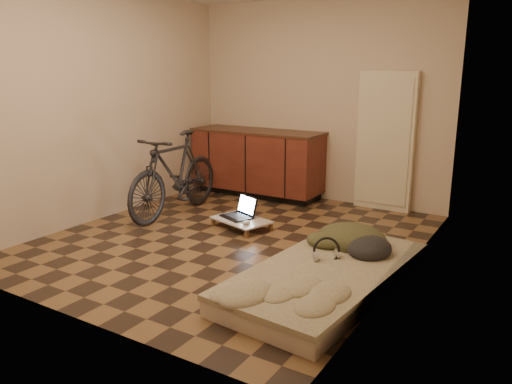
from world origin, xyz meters
The scene contains 10 objects.
room_shell centered at (0.00, 0.00, 1.30)m, with size 3.50×4.00×2.60m.
cabinets centered at (-0.75, 1.70, 0.47)m, with size 1.84×0.62×0.91m.
appliance_panel centered at (0.95, 1.94, 0.85)m, with size 0.70×0.10×1.70m, color beige.
bicycle centered at (-1.09, 0.37, 0.55)m, with size 0.50×1.70×1.10m, color black.
futon centered at (1.30, -0.58, 0.09)m, with size 1.14×2.09×0.17m.
clothing_pile centered at (1.32, -0.01, 0.31)m, with size 0.67×0.56×0.27m, color #3A3B22, non-canonical shape.
headphones centered at (1.23, -0.43, 0.26)m, with size 0.25×0.23×0.17m, color black, non-canonical shape.
lap_desk centered at (-0.12, 0.34, 0.09)m, with size 0.72×0.57×0.10m.
laptop centered at (-0.18, 0.40, 0.15)m, with size 0.42×0.40×0.23m.
mouse centered at (0.03, 0.21, 0.12)m, with size 0.07×0.11×0.04m, color silver.
Camera 1 is at (2.78, -4.08, 1.73)m, focal length 35.00 mm.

